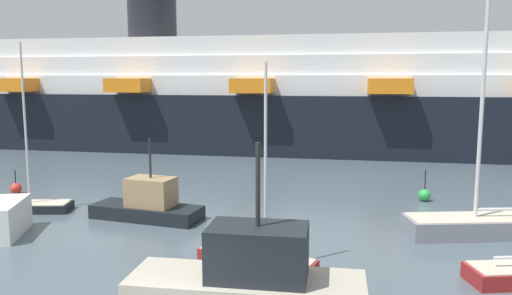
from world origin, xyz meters
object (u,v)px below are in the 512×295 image
Objects in this scene: sailboat_3 at (487,223)px; cruise_ship at (322,98)px; channel_buoy_0 at (16,188)px; sailboat_1 at (257,258)px; sailboat_2 at (23,204)px; fishing_boat_0 at (148,204)px; channel_buoy_2 at (425,195)px; fishing_boat_1 at (250,279)px.

cruise_ship is (-7.83, 25.86, 4.20)m from sailboat_3.
channel_buoy_0 is at bearing -21.24° from sailboat_3.
sailboat_1 is 0.08× the size of cruise_ship.
fishing_boat_0 is at bearing -13.16° from sailboat_2.
channel_buoy_2 is 21.41m from cruise_ship.
sailboat_3 reaches higher than fishing_boat_0.
fishing_boat_0 is at bearing -21.44° from channel_buoy_0.
channel_buoy_0 is (-24.71, 3.84, -0.21)m from sailboat_3.
cruise_ship reaches higher than sailboat_1.
sailboat_1 is at bearing -31.54° from fishing_boat_0.
fishing_boat_0 is at bearing 156.42° from sailboat_1.
fishing_boat_0 is at bearing -12.79° from sailboat_3.
sailboat_3 is 6.07m from channel_buoy_2.
channel_buoy_2 reaches higher than channel_buoy_0.
sailboat_1 reaches higher than channel_buoy_2.
fishing_boat_0 is 3.97× the size of channel_buoy_0.
fishing_boat_0 is at bearing -157.03° from channel_buoy_2.
sailboat_2 is 0.80× the size of sailboat_3.
sailboat_3 is at bearing 9.69° from fishing_boat_0.
sailboat_3 is at bearing 43.97° from fishing_boat_1.
channel_buoy_0 is (-9.52, 3.74, -0.39)m from fishing_boat_0.
sailboat_3 is 0.11× the size of cruise_ship.
sailboat_1 is at bearing -123.90° from channel_buoy_2.
fishing_boat_1 is (0.32, -3.13, 0.52)m from sailboat_1.
channel_buoy_0 is at bearing 167.66° from sailboat_1.
fishing_boat_0 is 0.06× the size of cruise_ship.
cruise_ship reaches higher than channel_buoy_0.
fishing_boat_1 is (13.18, -8.84, 0.54)m from sailboat_2.
channel_buoy_2 is at bearing 63.49° from fishing_boat_1.
cruise_ship reaches higher than channel_buoy_2.
fishing_boat_1 is 15.99m from channel_buoy_2.
sailboat_1 is 0.68× the size of sailboat_3.
cruise_ship is at bearing 52.54° from channel_buoy_0.
sailboat_2 reaches higher than sailboat_1.
sailboat_3 is (21.97, -0.41, 0.18)m from sailboat_2.
fishing_boat_1 is at bearing 31.39° from sailboat_3.
channel_buoy_2 is (20.35, 5.45, -0.03)m from sailboat_2.
sailboat_2 is at bearing 146.32° from fishing_boat_1.
channel_buoy_2 is (7.49, 11.15, -0.05)m from sailboat_1.
sailboat_3 reaches higher than sailboat_1.
sailboat_3 is at bearing -11.63° from sailboat_2.
fishing_boat_0 is (-15.18, 0.10, 0.18)m from sailboat_3.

